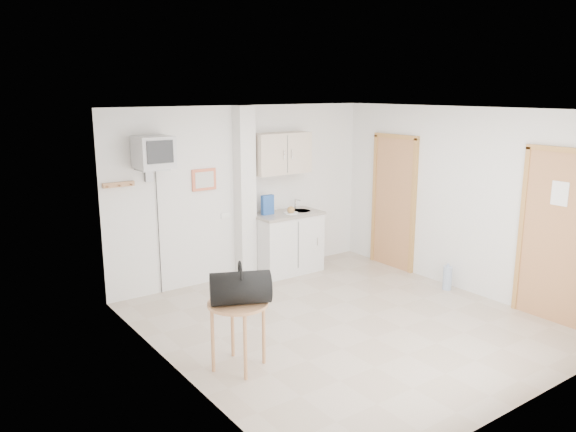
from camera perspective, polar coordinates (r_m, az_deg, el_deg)
ground at (r=6.83m, az=5.73°, el=-10.77°), size 4.50×4.50×0.00m
room_envelope at (r=6.60m, az=7.08°, el=2.35°), size 4.24×4.54×2.55m
kitchenette at (r=8.41m, az=-0.24°, el=-0.40°), size 1.03×0.58×2.10m
crt_television at (r=7.27m, az=-13.51°, el=6.22°), size 0.44×0.45×2.15m
round_table at (r=5.59m, az=-5.10°, el=-9.64°), size 0.60×0.60×0.69m
duffel_bag at (r=5.46m, az=-4.86°, el=-7.26°), size 0.66×0.53×0.43m
water_bottle at (r=8.12m, az=15.88°, el=-6.06°), size 0.12×0.12×0.37m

